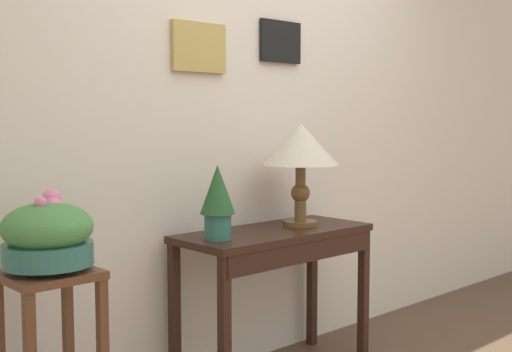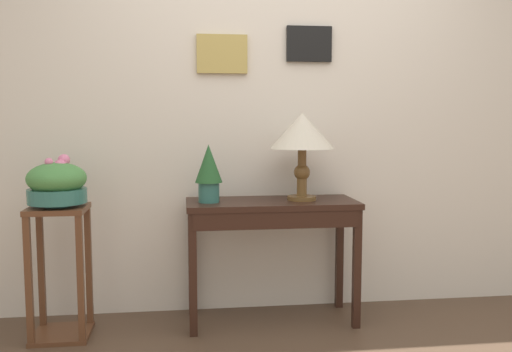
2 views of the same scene
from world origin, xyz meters
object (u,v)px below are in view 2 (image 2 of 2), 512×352
(table_lamp, at_px, (302,135))
(planter_bowl_wide, at_px, (57,183))
(potted_plant_on_console, at_px, (209,170))
(console_table, at_px, (272,220))
(pedestal_stand_left, at_px, (60,272))

(table_lamp, height_order, planter_bowl_wide, table_lamp)
(potted_plant_on_console, bearing_deg, planter_bowl_wide, -174.94)
(planter_bowl_wide, bearing_deg, console_table, 3.26)
(potted_plant_on_console, height_order, pedestal_stand_left, potted_plant_on_console)
(console_table, height_order, potted_plant_on_console, potted_plant_on_console)
(potted_plant_on_console, relative_size, pedestal_stand_left, 0.45)
(console_table, relative_size, potted_plant_on_console, 2.99)
(table_lamp, bearing_deg, pedestal_stand_left, -176.20)
(potted_plant_on_console, distance_m, pedestal_stand_left, 1.03)
(potted_plant_on_console, distance_m, planter_bowl_wide, 0.86)
(console_table, xyz_separation_m, table_lamp, (0.19, 0.02, 0.52))
(console_table, bearing_deg, planter_bowl_wide, -176.74)
(potted_plant_on_console, height_order, planter_bowl_wide, potted_plant_on_console)
(table_lamp, relative_size, planter_bowl_wide, 1.63)
(potted_plant_on_console, bearing_deg, console_table, -0.77)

